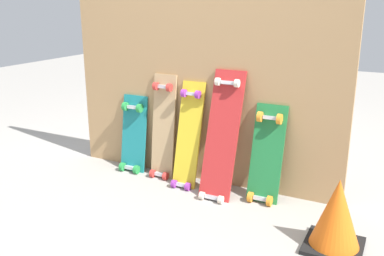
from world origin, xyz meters
name	(u,v)px	position (x,y,z in m)	size (l,w,h in m)	color
ground_plane	(196,181)	(0.00, 0.00, 0.00)	(12.00, 12.00, 0.00)	#9E9991
plywood_wall_panel	(201,79)	(0.00, 0.07, 0.76)	(2.09, 0.04, 1.53)	tan
skateboard_teal	(133,138)	(-0.54, -0.02, 0.27)	(0.21, 0.17, 0.66)	#197A7F
skateboard_natural	(163,131)	(-0.27, -0.01, 0.36)	(0.19, 0.17, 0.85)	tan
skateboard_yellow	(188,140)	(-0.04, -0.06, 0.34)	(0.18, 0.26, 0.82)	gold
skateboard_red	(221,140)	(0.24, -0.11, 0.39)	(0.22, 0.34, 0.92)	#B22626
skateboard_green	(266,158)	(0.54, -0.05, 0.29)	(0.21, 0.23, 0.71)	#1E7238
traffic_cone	(337,215)	(1.07, -0.47, 0.20)	(0.31, 0.31, 0.41)	black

